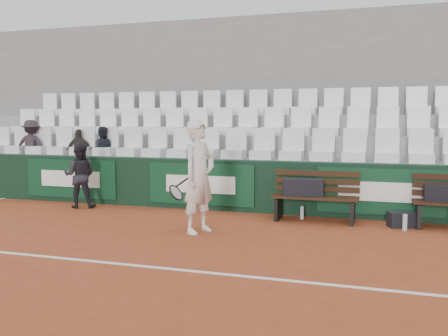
# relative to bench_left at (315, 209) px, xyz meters

# --- Properties ---
(ground) EXTENTS (80.00, 80.00, 0.00)m
(ground) POSITION_rel_bench_left_xyz_m (-2.11, -3.39, -0.23)
(ground) COLOR #9C4323
(ground) RESTS_ON ground
(court_baseline) EXTENTS (18.00, 0.06, 0.01)m
(court_baseline) POSITION_rel_bench_left_xyz_m (-2.11, -3.39, -0.22)
(court_baseline) COLOR white
(court_baseline) RESTS_ON ground
(back_barrier) EXTENTS (18.00, 0.34, 1.00)m
(back_barrier) POSITION_rel_bench_left_xyz_m (-2.05, 0.60, 0.28)
(back_barrier) COLOR black
(back_barrier) RESTS_ON ground
(grandstand_tier_front) EXTENTS (18.00, 0.95, 1.00)m
(grandstand_tier_front) POSITION_rel_bench_left_xyz_m (-2.11, 1.23, 0.28)
(grandstand_tier_front) COLOR gray
(grandstand_tier_front) RESTS_ON ground
(grandstand_tier_mid) EXTENTS (18.00, 0.95, 1.45)m
(grandstand_tier_mid) POSITION_rel_bench_left_xyz_m (-2.11, 2.18, 0.50)
(grandstand_tier_mid) COLOR #999996
(grandstand_tier_mid) RESTS_ON ground
(grandstand_tier_back) EXTENTS (18.00, 0.95, 1.90)m
(grandstand_tier_back) POSITION_rel_bench_left_xyz_m (-2.11, 3.13, 0.72)
(grandstand_tier_back) COLOR #959592
(grandstand_tier_back) RESTS_ON ground
(grandstand_rear_wall) EXTENTS (18.00, 0.30, 4.40)m
(grandstand_rear_wall) POSITION_rel_bench_left_xyz_m (-2.11, 3.76, 1.98)
(grandstand_rear_wall) COLOR gray
(grandstand_rear_wall) RESTS_ON ground
(seat_row_front) EXTENTS (11.90, 0.44, 0.63)m
(seat_row_front) POSITION_rel_bench_left_xyz_m (-2.11, 1.06, 1.09)
(seat_row_front) COLOR white
(seat_row_front) RESTS_ON grandstand_tier_front
(seat_row_mid) EXTENTS (11.90, 0.44, 0.63)m
(seat_row_mid) POSITION_rel_bench_left_xyz_m (-2.11, 2.01, 1.54)
(seat_row_mid) COLOR white
(seat_row_mid) RESTS_ON grandstand_tier_mid
(seat_row_back) EXTENTS (11.90, 0.44, 0.63)m
(seat_row_back) POSITION_rel_bench_left_xyz_m (-2.11, 2.96, 1.99)
(seat_row_back) COLOR white
(seat_row_back) RESTS_ON grandstand_tier_back
(bench_left) EXTENTS (1.50, 0.56, 0.45)m
(bench_left) POSITION_rel_bench_left_xyz_m (0.00, 0.00, 0.00)
(bench_left) COLOR #341E0F
(bench_left) RESTS_ON ground
(sports_bag_left) EXTENTS (0.75, 0.44, 0.30)m
(sports_bag_left) POSITION_rel_bench_left_xyz_m (-0.22, 0.01, 0.37)
(sports_bag_left) COLOR black
(sports_bag_left) RESTS_ON bench_left
(sports_bag_right) EXTENTS (0.58, 0.28, 0.26)m
(sports_bag_right) POSITION_rel_bench_left_xyz_m (2.08, 0.10, 0.36)
(sports_bag_right) COLOR black
(sports_bag_right) RESTS_ON bench_right
(sports_bag_ground) EXTENTS (0.48, 0.38, 0.25)m
(sports_bag_ground) POSITION_rel_bench_left_xyz_m (1.44, -0.03, -0.10)
(sports_bag_ground) COLOR black
(sports_bag_ground) RESTS_ON ground
(water_bottle_near) EXTENTS (0.07, 0.07, 0.23)m
(water_bottle_near) POSITION_rel_bench_left_xyz_m (-0.25, 0.15, -0.11)
(water_bottle_near) COLOR silver
(water_bottle_near) RESTS_ON ground
(water_bottle_far) EXTENTS (0.07, 0.07, 0.27)m
(water_bottle_far) POSITION_rel_bench_left_xyz_m (1.49, -0.28, -0.09)
(water_bottle_far) COLOR #ACBDC3
(water_bottle_far) RESTS_ON ground
(tennis_player) EXTENTS (0.81, 0.76, 1.79)m
(tennis_player) POSITION_rel_bench_left_xyz_m (-1.64, -1.42, 0.67)
(tennis_player) COLOR silver
(tennis_player) RESTS_ON ground
(ball_kid) EXTENTS (0.78, 0.70, 1.32)m
(ball_kid) POSITION_rel_bench_left_xyz_m (-4.76, -0.05, 0.44)
(ball_kid) COLOR black
(ball_kid) RESTS_ON ground
(spectator_a) EXTENTS (0.90, 0.66, 1.24)m
(spectator_a) POSITION_rel_bench_left_xyz_m (-6.85, 1.11, 1.40)
(spectator_a) COLOR #292025
(spectator_a) RESTS_ON grandstand_tier_front
(spectator_b) EXTENTS (0.65, 0.42, 1.03)m
(spectator_b) POSITION_rel_bench_left_xyz_m (-5.54, 1.11, 1.29)
(spectator_b) COLOR #2F2B25
(spectator_b) RESTS_ON grandstand_tier_front
(spectator_c) EXTENTS (0.65, 0.58, 1.09)m
(spectator_c) POSITION_rel_bench_left_xyz_m (-4.94, 1.11, 1.32)
(spectator_c) COLOR black
(spectator_c) RESTS_ON grandstand_tier_front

